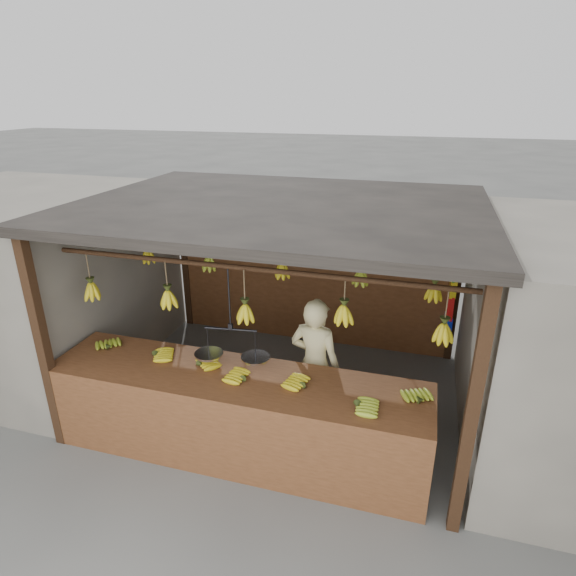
% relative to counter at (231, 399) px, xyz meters
% --- Properties ---
extents(ground, '(80.00, 80.00, 0.00)m').
position_rel_counter_xyz_m(ground, '(0.13, 1.24, -0.72)').
color(ground, '#5B5B57').
extents(stall, '(4.30, 3.30, 2.40)m').
position_rel_counter_xyz_m(stall, '(0.13, 1.56, 1.26)').
color(stall, black).
rests_on(stall, ground).
extents(neighbor_left, '(3.00, 3.00, 2.30)m').
position_rel_counter_xyz_m(neighbor_left, '(-3.47, 1.24, 0.43)').
color(neighbor_left, slate).
rests_on(neighbor_left, ground).
extents(counter, '(3.82, 0.87, 0.96)m').
position_rel_counter_xyz_m(counter, '(0.00, 0.00, 0.00)').
color(counter, brown).
rests_on(counter, ground).
extents(hanging_bananas, '(3.64, 2.25, 0.36)m').
position_rel_counter_xyz_m(hanging_bananas, '(0.13, 1.23, 0.89)').
color(hanging_bananas, gold).
rests_on(hanging_bananas, ground).
extents(balance_scale, '(0.75, 0.34, 0.96)m').
position_rel_counter_xyz_m(balance_scale, '(-0.07, 0.24, 0.39)').
color(balance_scale, black).
rests_on(balance_scale, ground).
extents(vendor, '(0.62, 0.46, 1.54)m').
position_rel_counter_xyz_m(vendor, '(0.65, 0.77, 0.05)').
color(vendor, beige).
rests_on(vendor, ground).
extents(bag_bundles, '(0.08, 0.26, 1.20)m').
position_rel_counter_xyz_m(bag_bundles, '(2.07, 2.59, 0.28)').
color(bag_bundles, '#199926').
rests_on(bag_bundles, ground).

